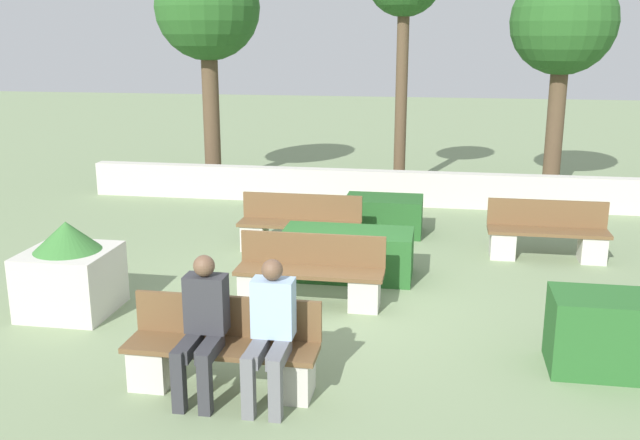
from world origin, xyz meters
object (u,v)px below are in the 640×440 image
at_px(bench_right_side, 310,279).
at_px(bench_left_side, 300,230).
at_px(bench_back, 547,238).
at_px(tree_leftmost, 207,11).
at_px(planter_corner_left, 70,271).
at_px(tree_center_right, 563,25).
at_px(bench_front, 222,356).
at_px(person_seated_woman, 270,327).
at_px(person_seated_man, 202,322).

bearing_deg(bench_right_side, bench_left_side, 101.84).
relative_size(bench_back, tree_leftmost, 0.36).
height_order(bench_back, planter_corner_left, planter_corner_left).
xyz_separation_m(bench_right_side, tree_center_right, (3.82, 7.14, 3.08)).
distance_m(bench_left_side, tree_leftmost, 6.38).
xyz_separation_m(bench_front, tree_center_right, (4.23, 9.41, 3.08)).
height_order(bench_back, tree_leftmost, tree_leftmost).
bearing_deg(tree_center_right, person_seated_woman, -111.34).
xyz_separation_m(bench_left_side, bench_right_side, (0.56, -2.19, -0.00)).
relative_size(tree_leftmost, tree_center_right, 1.08).
bearing_deg(tree_leftmost, person_seated_man, -72.55).
xyz_separation_m(bench_left_side, planter_corner_left, (-2.20, -2.92, 0.18)).
relative_size(bench_left_side, bench_right_side, 1.03).
bearing_deg(person_seated_man, bench_front, 47.19).
relative_size(person_seated_woman, planter_corner_left, 1.17).
bearing_deg(person_seated_man, bench_left_side, 90.28).
bearing_deg(person_seated_woman, tree_leftmost, 110.95).
xyz_separation_m(bench_back, planter_corner_left, (-5.90, -3.13, 0.19)).
xyz_separation_m(bench_back, person_seated_woman, (-3.04, -4.81, 0.40)).
height_order(bench_right_side, tree_center_right, tree_center_right).
relative_size(planter_corner_left, tree_leftmost, 0.23).
xyz_separation_m(bench_front, person_seated_woman, (0.50, -0.14, 0.39)).
distance_m(tree_leftmost, tree_center_right, 7.27).
distance_m(bench_right_side, tree_center_right, 8.66).
height_order(person_seated_woman, planter_corner_left, person_seated_woman).
bearing_deg(planter_corner_left, person_seated_woman, -30.46).
height_order(bench_left_side, person_seated_man, person_seated_man).
distance_m(bench_back, person_seated_man, 6.07).
xyz_separation_m(bench_right_side, bench_back, (3.13, 2.40, -0.00)).
distance_m(bench_back, tree_center_right, 5.70).
distance_m(person_seated_woman, planter_corner_left, 3.32).
bearing_deg(bench_front, person_seated_man, -132.81).
distance_m(bench_right_side, bench_back, 3.94).
height_order(person_seated_woman, tree_center_right, tree_center_right).
distance_m(planter_corner_left, tree_leftmost, 8.19).
bearing_deg(bench_back, planter_corner_left, -158.96).
relative_size(bench_back, planter_corner_left, 1.55).
distance_m(person_seated_woman, tree_leftmost, 10.29).
xyz_separation_m(tree_leftmost, tree_center_right, (7.25, 0.36, -0.30)).
bearing_deg(tree_center_right, bench_left_side, -131.53).
relative_size(bench_right_side, planter_corner_left, 1.63).
height_order(tree_leftmost, tree_center_right, tree_leftmost).
distance_m(person_seated_man, tree_center_right, 10.84).
bearing_deg(person_seated_woman, bench_left_side, 98.09).
xyz_separation_m(person_seated_woman, tree_center_right, (3.73, 9.55, 2.69)).
distance_m(bench_left_side, person_seated_man, 4.62).
relative_size(bench_front, tree_center_right, 0.40).
xyz_separation_m(bench_left_side, person_seated_man, (0.02, -4.60, 0.39)).
bearing_deg(tree_leftmost, bench_back, -33.74).
relative_size(person_seated_man, planter_corner_left, 1.17).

